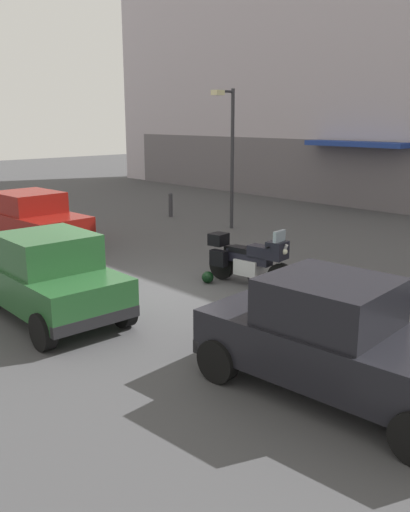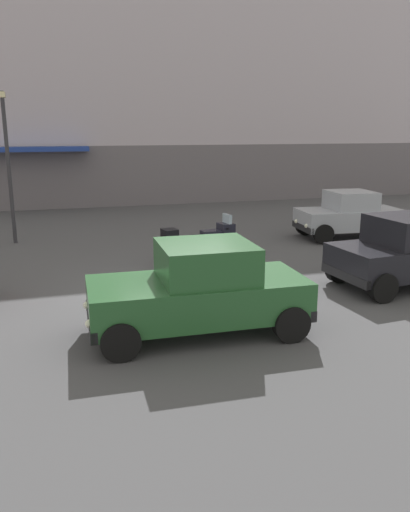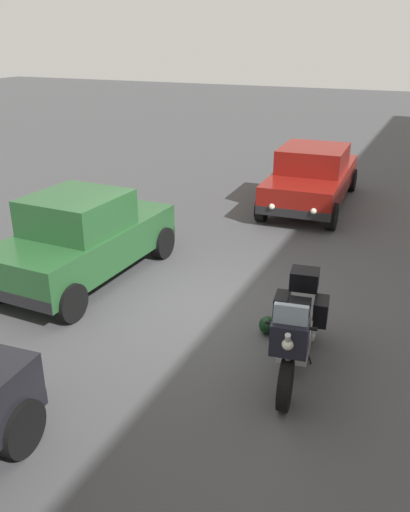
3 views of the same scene
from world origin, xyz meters
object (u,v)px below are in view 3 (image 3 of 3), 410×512
(car_sedan_far, at_px, (312,176))
(car_wagon_end, at_px, (84,237))
(motorcycle, at_px, (296,328))
(helmet, at_px, (268,325))

(car_sedan_far, xyz_separation_m, car_wagon_end, (6.30, -2.68, 0.03))
(car_sedan_far, bearing_deg, motorcycle, 9.44)
(helmet, bearing_deg, car_wagon_end, -98.12)
(motorcycle, distance_m, car_wagon_end, 4.50)
(motorcycle, relative_size, car_sedan_far, 0.49)
(helmet, xyz_separation_m, car_sedan_far, (-6.83, -1.03, 0.64))
(helmet, xyz_separation_m, car_wagon_end, (-0.53, -3.72, 0.67))
(car_sedan_far, distance_m, car_wagon_end, 6.85)
(motorcycle, xyz_separation_m, car_sedan_far, (-7.56, -1.64, 0.16))
(motorcycle, distance_m, helmet, 1.06)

